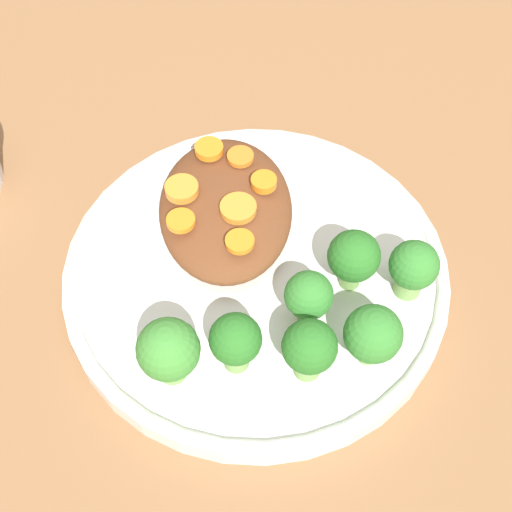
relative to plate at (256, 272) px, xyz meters
name	(u,v)px	position (x,y,z in m)	size (l,w,h in m)	color
ground_plane	(256,281)	(0.00, 0.00, -0.01)	(4.00, 4.00, 0.00)	#8C603D
plate	(256,272)	(0.00, 0.00, 0.00)	(0.29, 0.29, 0.02)	silver
stew_mound	(226,208)	(0.05, 0.02, 0.02)	(0.14, 0.10, 0.03)	brown
broccoli_floret_0	(309,297)	(-0.04, -0.03, 0.04)	(0.03, 0.03, 0.05)	#759E51
broccoli_floret_1	(169,351)	(-0.08, 0.06, 0.04)	(0.04, 0.04, 0.05)	#759E51
broccoli_floret_2	(235,341)	(-0.08, 0.02, 0.04)	(0.03, 0.03, 0.05)	#759E51
broccoli_floret_3	(354,258)	(-0.02, -0.07, 0.04)	(0.04, 0.04, 0.05)	#759E51
broccoli_floret_4	(309,349)	(-0.08, -0.03, 0.04)	(0.04, 0.04, 0.05)	#759E51
broccoli_floret_5	(373,335)	(-0.08, -0.07, 0.04)	(0.04, 0.04, 0.05)	#7FA85B
broccoli_floret_6	(413,268)	(-0.02, -0.11, 0.03)	(0.04, 0.04, 0.05)	#759E51
carrot_slice_0	(240,239)	(0.00, 0.01, 0.04)	(0.02, 0.02, 0.00)	orange
carrot_slice_1	(264,182)	(0.05, -0.01, 0.04)	(0.02, 0.02, 0.01)	orange
carrot_slice_2	(181,221)	(0.02, 0.05, 0.04)	(0.02, 0.02, 0.00)	orange
carrot_slice_3	(182,189)	(0.05, 0.05, 0.04)	(0.03, 0.03, 0.01)	orange
carrot_slice_4	(240,157)	(0.08, 0.01, 0.04)	(0.02, 0.02, 0.00)	orange
carrot_slice_5	(238,208)	(0.03, 0.01, 0.04)	(0.03, 0.03, 0.01)	orange
carrot_slice_6	(209,149)	(0.09, 0.03, 0.04)	(0.02, 0.02, 0.01)	orange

